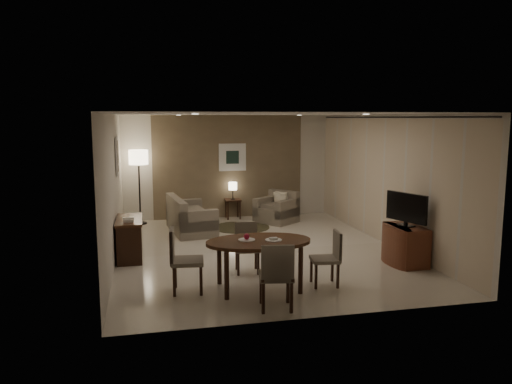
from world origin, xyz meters
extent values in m
cube|color=beige|center=(0.00, 0.00, 0.00)|extent=(5.50, 7.00, 0.00)
cube|color=white|center=(0.00, 0.00, 2.70)|extent=(5.50, 7.00, 0.00)
cube|color=brown|center=(0.00, 3.50, 1.35)|extent=(5.50, 0.00, 2.70)
cube|color=beige|center=(-2.75, 0.00, 1.35)|extent=(0.00, 7.00, 2.70)
cube|color=beige|center=(2.75, 0.00, 1.35)|extent=(0.00, 7.00, 2.70)
cube|color=brown|center=(0.00, 3.48, 1.35)|extent=(3.96, 0.03, 2.70)
cylinder|color=black|center=(2.68, 0.00, 2.64)|extent=(0.03, 6.80, 0.03)
cube|color=silver|center=(0.10, 3.46, 1.60)|extent=(0.72, 0.03, 0.72)
cube|color=black|center=(0.10, 3.44, 1.60)|extent=(0.34, 0.01, 0.34)
cube|color=silver|center=(-2.72, 1.20, 1.85)|extent=(0.03, 0.60, 0.80)
cube|color=gray|center=(-2.71, 1.20, 1.85)|extent=(0.01, 0.46, 0.64)
cylinder|color=white|center=(-1.40, -1.80, 2.69)|extent=(0.10, 0.10, 0.01)
cylinder|color=white|center=(1.40, -1.80, 2.69)|extent=(0.10, 0.10, 0.01)
cylinder|color=white|center=(-1.40, 1.80, 2.69)|extent=(0.10, 0.10, 0.01)
cylinder|color=white|center=(1.40, 1.80, 2.69)|extent=(0.10, 0.10, 0.01)
cylinder|color=white|center=(-0.68, -2.17, 0.77)|extent=(0.26, 0.26, 0.02)
cylinder|color=white|center=(-0.28, -2.27, 0.77)|extent=(0.26, 0.26, 0.02)
sphere|color=#B41432|center=(-0.68, -2.17, 0.83)|extent=(0.09, 0.09, 0.09)
cube|color=white|center=(-0.28, -2.27, 0.80)|extent=(0.12, 0.08, 0.03)
cylinder|color=#3C3722|center=(0.07, 2.12, 0.01)|extent=(1.37, 1.37, 0.01)
camera|label=1|loc=(-2.19, -9.47, 2.63)|focal=35.00mm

